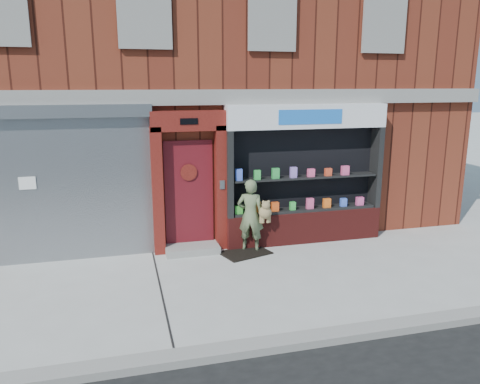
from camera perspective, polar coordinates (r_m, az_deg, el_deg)
name	(u,v)px	position (r m, az deg, el deg)	size (l,w,h in m)	color
ground	(249,281)	(8.43, 1.14, -10.85)	(80.00, 80.00, 0.00)	#9E9E99
curb	(293,342)	(6.59, 6.46, -17.69)	(60.00, 0.30, 0.12)	gray
building	(192,62)	(13.58, -5.91, 15.50)	(12.00, 8.16, 8.00)	#5F2215
shutter_bay	(72,174)	(9.53, -19.79, 2.04)	(3.10, 0.30, 3.04)	gray
red_door_bay	(189,182)	(9.57, -6.18, 1.19)	(1.52, 0.58, 2.90)	#4B100C
pharmacy_bay	(305,180)	(10.20, 7.87, 1.40)	(3.50, 0.41, 3.00)	maroon
woman	(252,215)	(9.69, 1.43, -2.80)	(0.75, 0.55, 1.52)	#5B6B46
doormat	(245,253)	(9.73, 0.64, -7.41)	(0.96, 0.67, 0.02)	black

